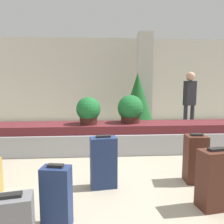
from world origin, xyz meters
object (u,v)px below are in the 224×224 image
object	(u,v)px
suitcase_0	(57,197)
potted_plant_0	(88,111)
suitcase_4	(11,222)
traveler_0	(190,97)
decorated_tree	(137,100)
suitcase_3	(195,159)
pillar	(144,80)
suitcase_2	(215,179)
potted_plant_1	(130,109)
suitcase_1	(103,162)

from	to	relation	value
suitcase_0	potted_plant_0	bearing A→B (deg)	94.38
suitcase_4	traveler_0	size ratio (longest dim) A/B	0.29
decorated_tree	suitcase_3	bearing A→B (deg)	-85.92
potted_plant_0	traveler_0	distance (m)	3.13
pillar	traveler_0	xyz separation A→B (m)	(0.98, -1.56, -0.51)
suitcase_2	traveler_0	bearing A→B (deg)	62.70
pillar	potted_plant_0	bearing A→B (deg)	-121.98
potted_plant_1	suitcase_4	bearing A→B (deg)	-117.28
suitcase_1	traveler_0	xyz separation A→B (m)	(2.53, 3.06, 0.73)
suitcase_4	traveler_0	world-z (taller)	traveler_0
pillar	suitcase_3	size ratio (longest dim) A/B	4.31
suitcase_0	potted_plant_1	xyz separation A→B (m)	(1.15, 2.65, 0.58)
suitcase_1	potted_plant_1	bearing A→B (deg)	62.33
suitcase_1	suitcase_2	distance (m)	1.43
suitcase_4	suitcase_3	bearing A→B (deg)	17.84
suitcase_2	decorated_tree	distance (m)	4.20
suitcase_1	decorated_tree	size ratio (longest dim) A/B	0.42
pillar	potted_plant_0	world-z (taller)	pillar
pillar	traveler_0	size ratio (longest dim) A/B	1.77
decorated_tree	pillar	bearing A→B (deg)	68.39
pillar	suitcase_2	world-z (taller)	pillar
potted_plant_0	suitcase_4	bearing A→B (deg)	-101.75
suitcase_0	suitcase_3	distance (m)	2.10
suitcase_1	potted_plant_1	size ratio (longest dim) A/B	1.23
suitcase_1	decorated_tree	distance (m)	3.77
suitcase_0	suitcase_1	world-z (taller)	suitcase_1
traveler_0	suitcase_3	bearing A→B (deg)	-127.16
suitcase_3	potted_plant_1	xyz separation A→B (m)	(-0.72, 1.72, 0.55)
traveler_0	decorated_tree	world-z (taller)	traveler_0
suitcase_1	suitcase_2	bearing A→B (deg)	-33.13
pillar	suitcase_2	bearing A→B (deg)	-92.87
suitcase_1	potted_plant_0	xyz separation A→B (m)	(-0.27, 1.69, 0.53)
suitcase_3	suitcase_4	size ratio (longest dim) A/B	1.44
pillar	suitcase_4	xyz separation A→B (m)	(-2.41, -5.73, -1.35)
pillar	potted_plant_0	xyz separation A→B (m)	(-1.83, -2.93, -0.70)
suitcase_3	traveler_0	xyz separation A→B (m)	(1.16, 2.97, 0.74)
pillar	decorated_tree	bearing A→B (deg)	-111.61
suitcase_0	suitcase_2	bearing A→B (deg)	16.86
suitcase_1	potted_plant_0	size ratio (longest dim) A/B	1.29
suitcase_3	potted_plant_0	bearing A→B (deg)	140.65
potted_plant_1	suitcase_3	bearing A→B (deg)	-67.15
suitcase_3	suitcase_4	world-z (taller)	suitcase_3
suitcase_2	traveler_0	distance (m)	3.94
pillar	suitcase_4	world-z (taller)	pillar
suitcase_3	decorated_tree	size ratio (longest dim) A/B	0.41
potted_plant_1	decorated_tree	distance (m)	1.80
suitcase_3	traveler_0	bearing A→B (deg)	73.52
suitcase_0	potted_plant_0	size ratio (longest dim) A/B	1.15
potted_plant_1	decorated_tree	bearing A→B (deg)	74.55
suitcase_4	potted_plant_0	bearing A→B (deg)	67.79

